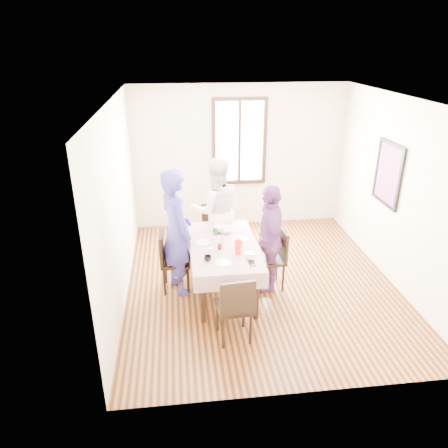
{
  "coord_description": "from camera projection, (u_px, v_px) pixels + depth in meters",
  "views": [
    {
      "loc": [
        -1.2,
        -5.45,
        3.42
      ],
      "look_at": [
        -0.58,
        -0.26,
        1.1
      ],
      "focal_mm": 33.67,
      "sensor_mm": 36.0,
      "label": 1
    }
  ],
  "objects": [
    {
      "name": "plate_far",
      "position": [
        220.0,
        226.0,
        6.46
      ],
      "size": [
        0.2,
        0.2,
        0.01
      ],
      "primitive_type": "cylinder",
      "color": "white",
      "rests_on": "tablecloth"
    },
    {
      "name": "serving_bowl",
      "position": [
        224.0,
        230.0,
        6.28
      ],
      "size": [
        0.31,
        0.31,
        0.06
      ],
      "primitive_type": "imported",
      "rotation": [
        0.0,
        0.0,
        -0.31
      ],
      "color": "white",
      "rests_on": "tablecloth"
    },
    {
      "name": "smartphone",
      "position": [
        252.0,
        263.0,
        5.4
      ],
      "size": [
        0.08,
        0.16,
        0.01
      ],
      "primitive_type": "cube",
      "color": "black",
      "rests_on": "tablecloth"
    },
    {
      "name": "flower_vase",
      "position": [
        222.0,
        240.0,
        5.91
      ],
      "size": [
        0.06,
        0.06,
        0.12
      ],
      "primitive_type": "cylinder",
      "color": "silver",
      "rests_on": "tablecloth"
    },
    {
      "name": "dining_table",
      "position": [
        224.0,
        268.0,
        6.06
      ],
      "size": [
        0.82,
        1.54,
        0.75
      ],
      "primitive_type": "cube",
      "color": "black",
      "rests_on": "ground"
    },
    {
      "name": "art_poster",
      "position": [
        388.0,
        174.0,
        6.32
      ],
      "size": [
        0.04,
        0.76,
        0.96
      ],
      "primitive_type": "cube",
      "color": "red",
      "rests_on": "right_wall"
    },
    {
      "name": "butter_lid",
      "position": [
        250.0,
        253.0,
        5.51
      ],
      "size": [
        0.12,
        0.12,
        0.01
      ],
      "primitive_type": "cylinder",
      "color": "blue",
      "rests_on": "butter_tub"
    },
    {
      "name": "juice_carton",
      "position": [
        238.0,
        246.0,
        5.6
      ],
      "size": [
        0.07,
        0.07,
        0.23
      ],
      "primitive_type": "cube",
      "color": "red",
      "rests_on": "tablecloth"
    },
    {
      "name": "mug_flag",
      "position": [
        240.0,
        244.0,
        5.83
      ],
      "size": [
        0.12,
        0.12,
        0.08
      ],
      "primitive_type": "imported",
      "rotation": [
        0.0,
        0.0,
        0.84
      ],
      "color": "red",
      "rests_on": "tablecloth"
    },
    {
      "name": "right_wall",
      "position": [
        397.0,
        193.0,
        6.13
      ],
      "size": [
        0.0,
        4.5,
        4.5
      ],
      "primitive_type": "plane",
      "rotation": [
        1.57,
        0.0,
        -1.57
      ],
      "color": "beige",
      "rests_on": "ground"
    },
    {
      "name": "plate_left",
      "position": [
        202.0,
        243.0,
        5.94
      ],
      "size": [
        0.2,
        0.2,
        0.01
      ],
      "primitive_type": "cylinder",
      "color": "white",
      "rests_on": "tablecloth"
    },
    {
      "name": "ground",
      "position": [
        260.0,
        281.0,
        6.46
      ],
      "size": [
        4.5,
        4.5,
        0.0
      ],
      "primitive_type": "plane",
      "color": "black",
      "rests_on": "ground"
    },
    {
      "name": "plate_near",
      "position": [
        223.0,
        263.0,
        5.41
      ],
      "size": [
        0.2,
        0.2,
        0.01
      ],
      "primitive_type": "cylinder",
      "color": "white",
      "rests_on": "tablecloth"
    },
    {
      "name": "chair_far",
      "position": [
        216.0,
        233.0,
        6.99
      ],
      "size": [
        0.45,
        0.45,
        0.91
      ],
      "primitive_type": "cube",
      "rotation": [
        0.0,
        0.0,
        3.21
      ],
      "color": "black",
      "rests_on": "ground"
    },
    {
      "name": "person_far",
      "position": [
        216.0,
        210.0,
        6.81
      ],
      "size": [
        0.9,
        0.74,
        1.73
      ],
      "primitive_type": "imported",
      "rotation": [
        0.0,
        0.0,
        3.25
      ],
      "color": "silver",
      "rests_on": "ground"
    },
    {
      "name": "butter_tub",
      "position": [
        250.0,
        256.0,
        5.52
      ],
      "size": [
        0.14,
        0.14,
        0.07
      ],
      "primitive_type": "cylinder",
      "color": "white",
      "rests_on": "tablecloth"
    },
    {
      "name": "chair_right",
      "position": [
        269.0,
        259.0,
        6.14
      ],
      "size": [
        0.44,
        0.44,
        0.91
      ],
      "primitive_type": "cube",
      "rotation": [
        0.0,
        0.0,
        1.62
      ],
      "color": "black",
      "rests_on": "ground"
    },
    {
      "name": "flower_bunch",
      "position": [
        222.0,
        232.0,
        5.87
      ],
      "size": [
        0.09,
        0.09,
        0.1
      ],
      "primitive_type": null,
      "color": "yellow",
      "rests_on": "flower_vase"
    },
    {
      "name": "person_left",
      "position": [
        176.0,
        232.0,
        5.9
      ],
      "size": [
        0.67,
        0.79,
        1.85
      ],
      "primitive_type": "imported",
      "rotation": [
        0.0,
        0.0,
        1.98
      ],
      "color": "#39318B",
      "rests_on": "ground"
    },
    {
      "name": "window_frame",
      "position": [
        239.0,
        142.0,
        7.82
      ],
      "size": [
        1.02,
        0.06,
        1.62
      ],
      "primitive_type": "cube",
      "color": "black",
      "rests_on": "back_wall"
    },
    {
      "name": "person_right",
      "position": [
        269.0,
        238.0,
        6.0
      ],
      "size": [
        0.47,
        0.97,
        1.6
      ],
      "primitive_type": "imported",
      "rotation": [
        0.0,
        0.0,
        -1.66
      ],
      "color": "#6A3474",
      "rests_on": "ground"
    },
    {
      "name": "chair_near",
      "position": [
        234.0,
        306.0,
        5.06
      ],
      "size": [
        0.46,
        0.46,
        0.91
      ],
      "primitive_type": "cube",
      "rotation": [
        0.0,
        0.0,
        0.1
      ],
      "color": "black",
      "rests_on": "ground"
    },
    {
      "name": "back_wall",
      "position": [
        239.0,
        157.0,
        7.96
      ],
      "size": [
        4.0,
        0.0,
        4.0
      ],
      "primitive_type": "plane",
      "rotation": [
        1.57,
        0.0,
        0.0
      ],
      "color": "beige",
      "rests_on": "ground"
    },
    {
      "name": "window_pane",
      "position": [
        239.0,
        142.0,
        7.83
      ],
      "size": [
        0.9,
        0.02,
        1.5
      ],
      "primitive_type": "cube",
      "color": "white",
      "rests_on": "back_wall"
    },
    {
      "name": "mug_green",
      "position": [
        216.0,
        232.0,
        6.21
      ],
      "size": [
        0.11,
        0.11,
        0.08
      ],
      "primitive_type": "imported",
      "rotation": [
        0.0,
        0.0,
        -0.14
      ],
      "color": "#0C7226",
      "rests_on": "tablecloth"
    },
    {
      "name": "tablecloth",
      "position": [
        224.0,
        245.0,
        5.9
      ],
      "size": [
        0.94,
        1.66,
        0.01
      ],
      "primitive_type": "cube",
      "color": "#530B19",
      "rests_on": "dining_table"
    },
    {
      "name": "mug_black",
      "position": [
        208.0,
        258.0,
        5.45
      ],
      "size": [
        0.12,
        0.12,
        0.07
      ],
      "primitive_type": "imported",
      "rotation": [
        0.0,
        0.0,
        -0.36
      ],
      "color": "black",
      "rests_on": "tablecloth"
    },
    {
      "name": "jam_jar",
      "position": [
        220.0,
        247.0,
        5.75
      ],
      "size": [
        0.05,
        0.05,
        0.08
      ],
      "primitive_type": "cylinder",
      "color": "black",
      "rests_on": "tablecloth"
    },
    {
      "name": "plate_right",
      "position": [
        240.0,
        240.0,
        6.03
      ],
      "size": [
        0.2,
        0.2,
        0.01
      ],
      "primitive_type": "cylinder",
      "color": "white",
      "rests_on": "tablecloth"
    },
    {
      "name": "chair_left",
      "position": [
        176.0,
        261.0,
        6.08
      ],
      "size": [
        0.43,
        0.43,
        0.91
      ],
      "primitive_type": "cube",
      "rotation": [
        0.0,
        0.0,
        -1.61
      ],
      "color": "black",
      "rests_on": "ground"
    },
    {
      "name": "drinking_glass",
      "position": [
        210.0,
        251.0,
        5.62
      ],
      "size": [
        0.07,
        0.07,
        0.1
      ],
      "primitive_type": "cylinder",
      "color": "silver",
      "rests_on": "tablecloth"
    }
  ]
}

